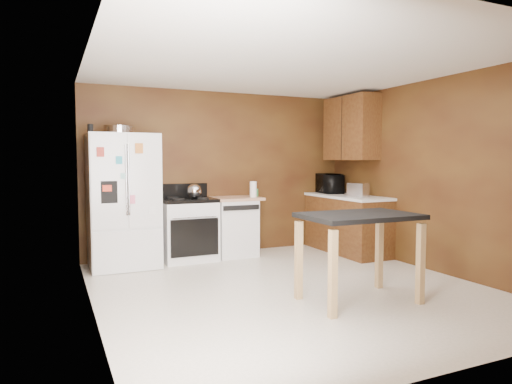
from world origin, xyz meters
TOP-DOWN VIEW (x-y plane):
  - floor at (0.00, 0.00)m, footprint 4.50×4.50m
  - ceiling at (0.00, 0.00)m, footprint 4.50×4.50m
  - wall_back at (0.00, 2.25)m, footprint 4.20×0.00m
  - wall_front at (0.00, -2.25)m, footprint 4.20×0.00m
  - wall_left at (-2.10, 0.00)m, footprint 0.00×4.50m
  - wall_right at (2.10, 0.00)m, footprint 0.00×4.50m
  - roasting_pan at (-1.58, 1.88)m, footprint 0.41×0.41m
  - pen_cup at (-1.96, 1.74)m, footprint 0.07×0.07m
  - kettle at (-0.56, 1.88)m, footprint 0.21×0.21m
  - paper_towel at (0.35, 1.81)m, footprint 0.13×0.13m
  - green_canister at (0.45, 1.99)m, footprint 0.14×0.14m
  - toaster at (1.74, 1.10)m, footprint 0.25×0.32m
  - microwave at (1.80, 1.95)m, footprint 0.43×0.58m
  - refrigerator at (-1.55, 1.86)m, footprint 0.90×0.80m
  - gas_range at (-0.64, 1.92)m, footprint 0.76×0.68m
  - dishwasher at (0.08, 1.95)m, footprint 0.78×0.63m
  - right_cabinets at (1.84, 1.48)m, footprint 0.63×1.58m
  - island at (0.41, -0.69)m, footprint 1.15×0.78m

SIDE VIEW (x-z plane):
  - floor at x=0.00m, z-range 0.00..0.00m
  - dishwasher at x=0.08m, z-range 0.01..0.90m
  - gas_range at x=-0.64m, z-range -0.09..1.01m
  - island at x=0.41m, z-range 0.31..1.21m
  - refrigerator at x=-1.55m, z-range 0.00..1.80m
  - right_cabinets at x=1.84m, z-range -0.32..2.13m
  - green_canister at x=0.45m, z-range 0.89..1.00m
  - toaster at x=1.74m, z-range 0.90..1.11m
  - kettle at x=-0.56m, z-range 0.90..1.11m
  - paper_towel at x=0.35m, z-range 0.89..1.13m
  - microwave at x=1.80m, z-range 0.90..1.19m
  - wall_back at x=0.00m, z-range -0.85..3.35m
  - wall_front at x=0.00m, z-range -0.85..3.35m
  - wall_left at x=-2.10m, z-range -1.00..3.50m
  - wall_right at x=2.10m, z-range -1.00..3.50m
  - roasting_pan at x=-1.58m, z-range 1.80..1.90m
  - pen_cup at x=-1.96m, z-range 1.80..1.91m
  - ceiling at x=0.00m, z-range 2.50..2.50m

